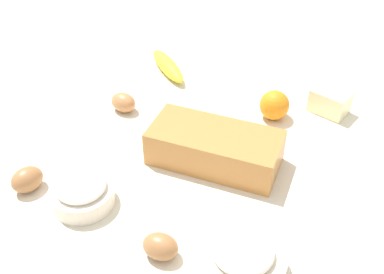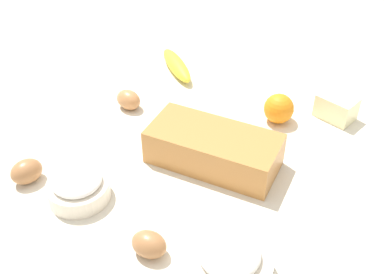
% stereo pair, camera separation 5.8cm
% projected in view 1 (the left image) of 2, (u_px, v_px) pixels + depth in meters
% --- Properties ---
extents(ground_plane, '(2.40, 2.40, 0.02)m').
position_uv_depth(ground_plane, '(192.00, 154.00, 1.08)').
color(ground_plane, silver).
extents(loaf_pan, '(0.29, 0.16, 0.08)m').
position_uv_depth(loaf_pan, '(215.00, 147.00, 1.02)').
color(loaf_pan, '#B77A3D').
rests_on(loaf_pan, ground_plane).
extents(flour_bowl, '(0.15, 0.15, 0.07)m').
position_uv_depth(flour_bowl, '(243.00, 259.00, 0.80)').
color(flour_bowl, silver).
rests_on(flour_bowl, ground_plane).
extents(sugar_bowl, '(0.13, 0.13, 0.06)m').
position_uv_depth(sugar_bowl, '(82.00, 192.00, 0.93)').
color(sugar_bowl, silver).
rests_on(sugar_bowl, ground_plane).
extents(banana, '(0.18, 0.15, 0.04)m').
position_uv_depth(banana, '(168.00, 66.00, 1.34)').
color(banana, yellow).
rests_on(banana, ground_plane).
extents(orange_fruit, '(0.07, 0.07, 0.07)m').
position_uv_depth(orange_fruit, '(274.00, 105.00, 1.16)').
color(orange_fruit, orange).
rests_on(orange_fruit, ground_plane).
extents(butter_block, '(0.10, 0.08, 0.06)m').
position_uv_depth(butter_block, '(330.00, 102.00, 1.18)').
color(butter_block, '#F4EDB2').
rests_on(butter_block, ground_plane).
extents(egg_near_butter, '(0.07, 0.08, 0.05)m').
position_uv_depth(egg_near_butter, '(27.00, 179.00, 0.97)').
color(egg_near_butter, '#A66F43').
rests_on(egg_near_butter, ground_plane).
extents(egg_beside_bowl, '(0.07, 0.06, 0.05)m').
position_uv_depth(egg_beside_bowl, '(123.00, 102.00, 1.19)').
color(egg_beside_bowl, '#BB7E4C').
rests_on(egg_beside_bowl, ground_plane).
extents(egg_loose, '(0.07, 0.06, 0.05)m').
position_uv_depth(egg_loose, '(160.00, 246.00, 0.83)').
color(egg_loose, '#A67044').
rests_on(egg_loose, ground_plane).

